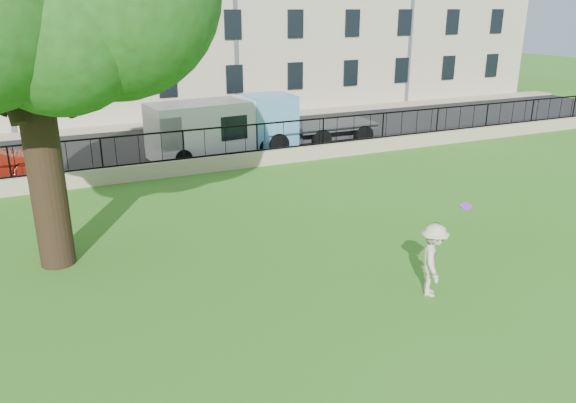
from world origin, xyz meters
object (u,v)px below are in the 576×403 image
frisbee (466,206)px  white_van (215,128)px  man (433,260)px  blue_truck (308,119)px

frisbee → white_van: white_van is taller
white_van → man: bearing=-94.8°
man → blue_truck: (4.00, 14.10, 0.39)m
frisbee → blue_truck: (2.50, 13.33, -0.39)m
white_van → frisbee: bearing=-88.3°
man → white_van: 14.11m
frisbee → blue_truck: 13.56m
man → white_van: size_ratio=0.30×
man → frisbee: 1.86m
frisbee → white_van: bearing=98.5°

